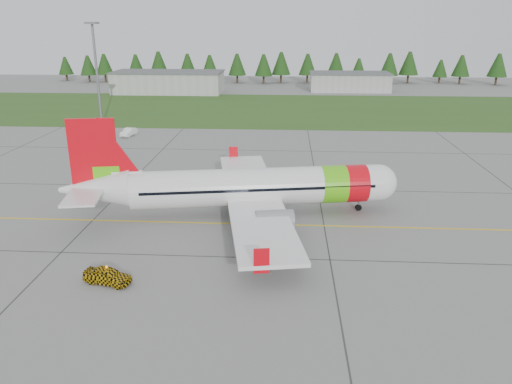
{
  "coord_description": "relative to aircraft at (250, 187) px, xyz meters",
  "views": [
    {
      "loc": [
        5.83,
        -41.04,
        20.45
      ],
      "look_at": [
        2.79,
        7.88,
        3.67
      ],
      "focal_mm": 35.0,
      "sensor_mm": 36.0,
      "label": 1
    }
  ],
  "objects": [
    {
      "name": "follow_me_car",
      "position": [
        -10.53,
        -16.09,
        -1.19
      ],
      "size": [
        1.75,
        1.93,
        4.07
      ],
      "primitive_type": "imported",
      "rotation": [
        0.0,
        0.0,
        1.32
      ],
      "color": "#E5B60C",
      "rests_on": "ground"
    },
    {
      "name": "grass_strip",
      "position": [
        -1.9,
        71.27,
        -3.21
      ],
      "size": [
        320.0,
        50.0,
        0.03
      ],
      "primitive_type": "cube",
      "color": "#30561E",
      "rests_on": "ground"
    },
    {
      "name": "ground",
      "position": [
        -1.9,
        -10.73,
        -3.22
      ],
      "size": [
        320.0,
        320.0,
        0.0
      ],
      "primitive_type": "plane",
      "color": "gray",
      "rests_on": "ground"
    },
    {
      "name": "hangar_west",
      "position": [
        -31.9,
        99.27,
        -0.22
      ],
      "size": [
        32.0,
        14.0,
        6.0
      ],
      "primitive_type": "cube",
      "color": "#A8A8A3",
      "rests_on": "ground"
    },
    {
      "name": "taxi_guideline",
      "position": [
        -1.9,
        -2.73,
        -3.21
      ],
      "size": [
        120.0,
        0.25,
        0.02
      ],
      "primitive_type": "cube",
      "color": "gold",
      "rests_on": "ground"
    },
    {
      "name": "floodlight_mast",
      "position": [
        -33.9,
        47.27,
        6.78
      ],
      "size": [
        0.5,
        0.5,
        20.0
      ],
      "primitive_type": "cylinder",
      "color": "slate",
      "rests_on": "ground"
    },
    {
      "name": "hangar_east",
      "position": [
        23.1,
        107.27,
        -0.62
      ],
      "size": [
        24.0,
        12.0,
        5.2
      ],
      "primitive_type": "cube",
      "color": "#A8A8A3",
      "rests_on": "ground"
    },
    {
      "name": "aircraft",
      "position": [
        0.0,
        0.0,
        0.0
      ],
      "size": [
        36.66,
        34.21,
        11.17
      ],
      "rotation": [
        0.0,
        0.0,
        0.17
      ],
      "color": "white",
      "rests_on": "ground"
    },
    {
      "name": "service_van",
      "position": [
        -25.77,
        39.0,
        -0.96
      ],
      "size": [
        1.81,
        1.74,
        4.52
      ],
      "primitive_type": "imported",
      "rotation": [
        0.0,
        0.0,
        -0.17
      ],
      "color": "white",
      "rests_on": "ground"
    },
    {
      "name": "treeline",
      "position": [
        -1.9,
        127.27,
        1.78
      ],
      "size": [
        160.0,
        8.0,
        10.0
      ],
      "primitive_type": null,
      "color": "#1C3F14",
      "rests_on": "ground"
    }
  ]
}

